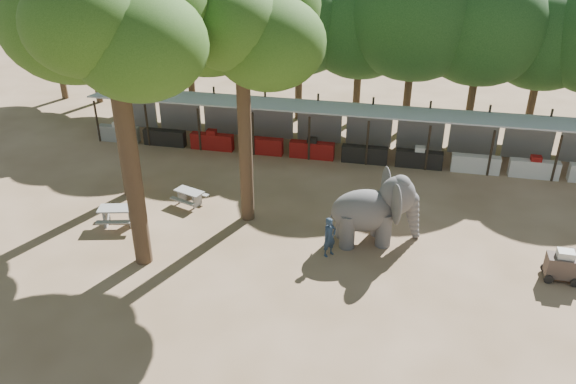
% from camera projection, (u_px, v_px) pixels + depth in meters
% --- Properties ---
extents(ground, '(100.00, 100.00, 0.00)m').
position_uv_depth(ground, '(286.00, 316.00, 18.71)').
color(ground, brown).
rests_on(ground, ground).
extents(vendor_stalls, '(28.00, 2.99, 2.80)m').
position_uv_depth(vendor_stalls, '(341.00, 133.00, 30.15)').
color(vendor_stalls, '#A4A9AD').
rests_on(vendor_stalls, ground).
extents(yard_tree_left, '(7.10, 6.90, 11.02)m').
position_uv_depth(yard_tree_left, '(104.00, 14.00, 22.85)').
color(yard_tree_left, '#332316').
rests_on(yard_tree_left, ground).
extents(yard_tree_center, '(7.10, 6.90, 12.04)m').
position_uv_depth(yard_tree_center, '(108.00, 12.00, 17.49)').
color(yard_tree_center, '#332316').
rests_on(yard_tree_center, ground).
extents(yard_tree_back, '(7.10, 6.90, 11.36)m').
position_uv_depth(yard_tree_back, '(238.00, 15.00, 20.70)').
color(yard_tree_back, '#332316').
rests_on(yard_tree_back, ground).
extents(backdrop_trees, '(46.46, 5.95, 8.33)m').
position_uv_depth(backdrop_trees, '(356.00, 31.00, 32.62)').
color(backdrop_trees, '#332316').
rests_on(backdrop_trees, ground).
extents(elephant, '(3.87, 2.85, 2.87)m').
position_uv_depth(elephant, '(376.00, 209.00, 22.22)').
color(elephant, '#4A4747').
rests_on(elephant, ground).
extents(handler, '(0.68, 0.70, 1.63)m').
position_uv_depth(handler, '(330.00, 237.00, 21.54)').
color(handler, '#26384C').
rests_on(handler, ground).
extents(picnic_table_near, '(1.92, 1.80, 0.81)m').
position_uv_depth(picnic_table_near, '(119.00, 213.00, 23.74)').
color(picnic_table_near, gray).
rests_on(picnic_table_near, ground).
extents(picnic_table_far, '(1.65, 1.57, 0.67)m').
position_uv_depth(picnic_table_far, '(190.00, 195.00, 25.40)').
color(picnic_table_far, gray).
rests_on(picnic_table_far, ground).
extents(cart_front, '(1.27, 0.85, 1.22)m').
position_uv_depth(cart_front, '(563.00, 265.00, 20.24)').
color(cart_front, '#3D3029').
rests_on(cart_front, ground).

